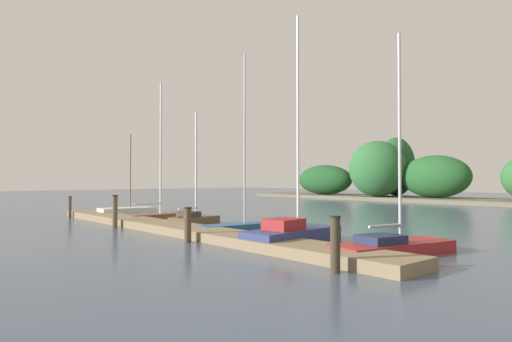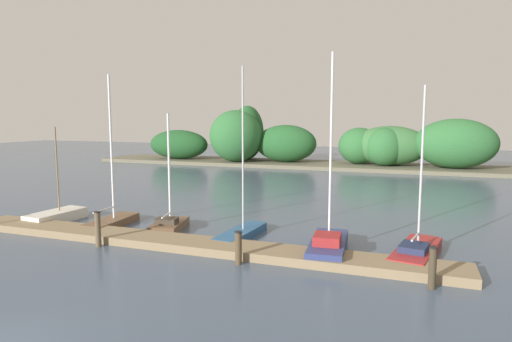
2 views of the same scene
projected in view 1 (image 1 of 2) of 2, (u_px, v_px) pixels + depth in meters
The scene contains 11 objects.
dock_pier at pixel (175, 228), 19.27m from camera, with size 23.04×1.80×0.35m.
sailboat_0 at pixel (129, 212), 27.30m from camera, with size 1.62×3.54×5.13m.
sailboat_1 at pixel (159, 213), 24.85m from camera, with size 1.42×3.73×7.80m.
sailboat_2 at pixel (194, 218), 22.54m from camera, with size 1.90×2.99×5.82m.
sailboat_3 at pixel (243, 225), 19.54m from camera, with size 1.34×4.20×7.95m.
sailboat_4 at pixel (295, 233), 15.54m from camera, with size 1.75×4.38×8.22m.
sailboat_5 at pixel (396, 245), 13.50m from camera, with size 2.12×4.62×6.89m.
mooring_piling_0 at pixel (70, 207), 26.51m from camera, with size 0.20×0.20×1.29m.
mooring_piling_1 at pixel (115, 211), 21.20m from camera, with size 0.29×0.29×1.56m.
mooring_piling_2 at pixel (188, 225), 16.13m from camera, with size 0.30×0.30×1.30m.
mooring_piling_3 at pixel (335, 244), 10.87m from camera, with size 0.28×0.28×1.42m.
Camera 1 is at (16.95, -0.09, 2.32)m, focal length 30.83 mm.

